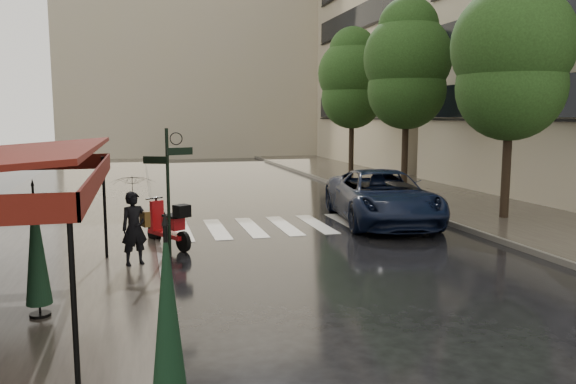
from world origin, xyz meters
name	(u,v)px	position (x,y,z in m)	size (l,w,h in m)	color
ground	(240,288)	(0.00, 0.00, 0.00)	(120.00, 120.00, 0.00)	black
sidewalk_near	(69,204)	(-4.50, 12.00, 0.06)	(6.00, 60.00, 0.12)	#38332D
sidewalk_far	(419,191)	(10.25, 12.00, 0.06)	(5.50, 60.00, 0.12)	#38332D
curb_near	(151,201)	(-1.45, 12.00, 0.07)	(0.12, 60.00, 0.16)	#595651
curb_far	(361,193)	(7.45, 12.00, 0.07)	(0.12, 60.00, 0.16)	#595651
crosswalk	(300,225)	(2.98, 6.00, 0.01)	(7.85, 3.20, 0.01)	silver
signpost	(168,181)	(-1.19, 3.00, 1.83)	(1.17, 0.29, 3.10)	black
haussmann_far	(408,32)	(16.50, 26.00, 9.25)	(8.00, 16.00, 18.50)	tan
backdrop_building	(195,37)	(3.00, 38.00, 10.00)	(22.00, 6.00, 20.00)	tan
tree_near	(512,54)	(9.60, 5.00, 5.32)	(3.80, 3.80, 7.99)	black
tree_mid	(407,65)	(9.50, 12.00, 5.59)	(3.80, 3.80, 8.34)	black
tree_far	(352,79)	(9.70, 19.00, 5.46)	(3.80, 3.80, 8.16)	black
pedestrian_with_umbrella	(133,192)	(-2.00, 1.95, 1.74)	(1.26, 1.27, 2.43)	black
scooter	(169,226)	(-1.15, 3.88, 0.58)	(1.10, 1.70, 1.24)	black
parked_car	(382,197)	(5.63, 5.79, 0.83)	(2.76, 6.00, 1.67)	black
parasol_front	(169,349)	(-1.65, -6.00, 1.42)	(0.43, 0.43, 2.42)	black
parasol_back	(36,245)	(-3.50, -1.02, 1.31)	(0.41, 0.41, 2.21)	black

